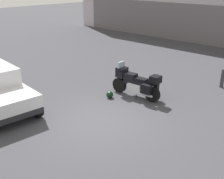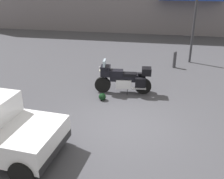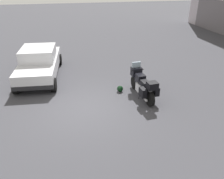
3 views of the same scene
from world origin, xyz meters
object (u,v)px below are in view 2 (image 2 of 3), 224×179
object	(u,v)px
helmet	(102,97)
bollard_curbside	(175,59)
motorcycle	(124,78)
streetlamp_curbside	(196,9)

from	to	relation	value
helmet	bollard_curbside	size ratio (longest dim) A/B	0.32
motorcycle	streetlamp_curbside	distance (m)	5.70
helmet	streetlamp_curbside	size ratio (longest dim) A/B	0.06
motorcycle	helmet	distance (m)	1.18
helmet	streetlamp_curbside	bearing A→B (deg)	55.10
helmet	bollard_curbside	xyz separation A→B (m)	(2.79, 4.31, 0.32)
motorcycle	helmet	xyz separation A→B (m)	(-0.71, -0.81, -0.48)
helmet	streetlamp_curbside	distance (m)	6.87
streetlamp_curbside	helmet	bearing A→B (deg)	-124.90
streetlamp_curbside	motorcycle	bearing A→B (deg)	-123.58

